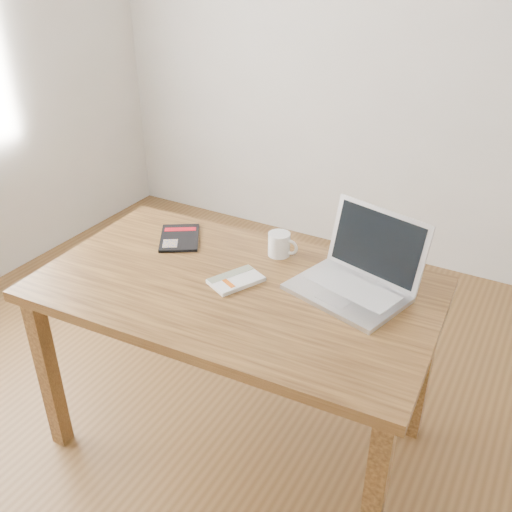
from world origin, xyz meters
The scene contains 6 objects.
room centered at (-0.07, 0.00, 1.36)m, with size 4.04×4.04×2.70m.
desk centered at (-0.07, 0.18, 0.66)m, with size 1.45×0.88×0.75m.
white_guidebook centered at (-0.08, 0.20, 0.76)m, with size 0.18×0.22×0.02m.
black_guidebook centered at (-0.45, 0.37, 0.76)m, with size 0.25×0.27×0.01m.
laptop centered at (0.31, 0.37, 0.81)m, with size 0.45×0.41×0.26m.
coffee_mug centered at (-0.03, 0.45, 0.80)m, with size 0.12×0.09×0.09m.
Camera 1 is at (0.83, -1.27, 1.83)m, focal length 40.00 mm.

